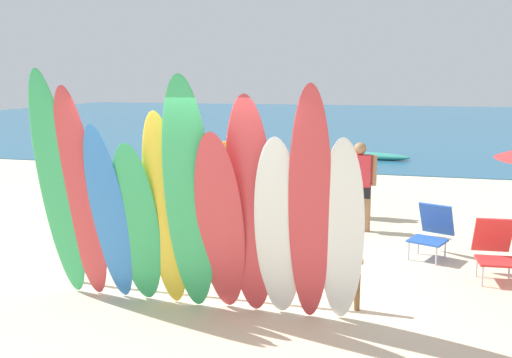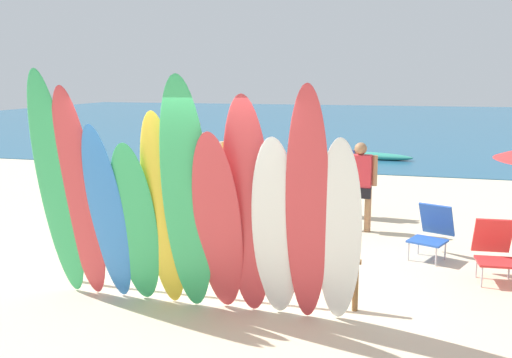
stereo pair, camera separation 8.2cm
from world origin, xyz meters
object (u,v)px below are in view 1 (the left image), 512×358
at_px(surfboard_red_6, 220,225).
at_px(surfboard_red_9, 310,209).
at_px(beachgoer_near_rack, 202,170).
at_px(surfboard_green_0, 58,188).
at_px(beachgoer_by_water, 342,172).
at_px(beachgoer_strolling, 359,180).
at_px(surfboard_white_10, 342,233).
at_px(surfboard_yellow_4, 165,212).
at_px(surfboard_red_7, 250,209).
at_px(surfboard_rack, 208,256).
at_px(beach_chair_red, 432,229).
at_px(beach_chair_blue, 495,248).
at_px(surfboard_red_1, 81,196).
at_px(surfboard_green_3, 137,225).
at_px(beachgoer_photographing, 231,162).
at_px(surfboard_green_5, 189,198).
at_px(surfboard_blue_2, 109,215).
at_px(distant_boat, 361,155).
at_px(beachgoer_midbeach, 190,142).
at_px(surfboard_white_8, 278,230).

height_order(surfboard_red_6, surfboard_red_9, surfboard_red_9).
distance_m(surfboard_red_6, beachgoer_near_rack, 4.54).
height_order(surfboard_green_0, beachgoer_by_water, surfboard_green_0).
bearing_deg(beachgoer_strolling, surfboard_white_10, -86.34).
xyz_separation_m(surfboard_yellow_4, surfboard_red_7, (1.01, -0.00, 0.09)).
bearing_deg(surfboard_yellow_4, surfboard_white_10, 4.54).
distance_m(surfboard_rack, surfboard_white_10, 1.85).
bearing_deg(beach_chair_red, beachgoer_by_water, 148.29).
distance_m(surfboard_white_10, beach_chair_blue, 2.85).
height_order(surfboard_red_1, beachgoer_strolling, surfboard_red_1).
height_order(surfboard_yellow_4, surfboard_red_9, surfboard_red_9).
xyz_separation_m(surfboard_red_6, beachgoer_strolling, (1.23, 4.12, -0.17)).
height_order(surfboard_red_9, beachgoer_by_water, surfboard_red_9).
height_order(surfboard_green_3, beach_chair_red, surfboard_green_3).
bearing_deg(surfboard_red_6, beachgoer_photographing, 105.61).
xyz_separation_m(surfboard_green_0, beachgoer_near_rack, (0.28, 4.21, -0.44)).
bearing_deg(surfboard_red_9, surfboard_green_5, 174.49).
height_order(surfboard_blue_2, surfboard_white_10, surfboard_blue_2).
relative_size(surfboard_yellow_4, beachgoer_near_rack, 1.42).
height_order(surfboard_red_1, distant_boat, surfboard_red_1).
relative_size(surfboard_blue_2, beachgoer_midbeach, 1.32).
relative_size(surfboard_red_1, beachgoer_by_water, 1.77).
height_order(surfboard_blue_2, surfboard_green_3, surfboard_blue_2).
bearing_deg(beachgoer_near_rack, surfboard_yellow_4, -162.65).
bearing_deg(beachgoer_midbeach, surfboard_red_9, 51.13).
bearing_deg(surfboard_green_5, surfboard_red_6, 4.96).
relative_size(surfboard_red_9, beach_chair_red, 3.24).
distance_m(surfboard_red_7, beachgoer_photographing, 6.17).
bearing_deg(surfboard_white_10, distant_boat, 89.08).
relative_size(surfboard_green_5, beachgoer_strolling, 1.77).
relative_size(surfboard_white_8, surfboard_red_9, 0.80).
distance_m(surfboard_red_7, beachgoer_midbeach, 9.28).
distance_m(surfboard_green_5, surfboard_white_8, 1.05).
distance_m(surfboard_green_5, beachgoer_near_rack, 4.49).
bearing_deg(beachgoer_midbeach, beach_chair_red, 69.99).
bearing_deg(beachgoer_by_water, beach_chair_blue, 96.72).
xyz_separation_m(surfboard_white_10, beachgoer_strolling, (-0.12, 4.06, -0.15)).
height_order(surfboard_yellow_4, beachgoer_by_water, surfboard_yellow_4).
xyz_separation_m(beachgoer_strolling, beach_chair_blue, (1.98, -2.00, -0.48)).
bearing_deg(surfboard_green_3, beach_chair_red, 38.10).
bearing_deg(surfboard_red_7, surfboard_green_0, -177.36).
height_order(surfboard_green_3, surfboard_white_8, surfboard_white_8).
height_order(surfboard_red_9, beach_chair_blue, surfboard_red_9).
height_order(surfboard_red_1, surfboard_white_8, surfboard_red_1).
bearing_deg(beachgoer_by_water, surfboard_rack, 44.25).
height_order(surfboard_red_6, beachgoer_strolling, surfboard_red_6).
height_order(surfboard_yellow_4, beach_chair_red, surfboard_yellow_4).
distance_m(surfboard_green_3, beach_chair_blue, 4.76).
distance_m(surfboard_red_7, beachgoer_strolling, 4.19).
relative_size(surfboard_green_3, surfboard_yellow_4, 0.86).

